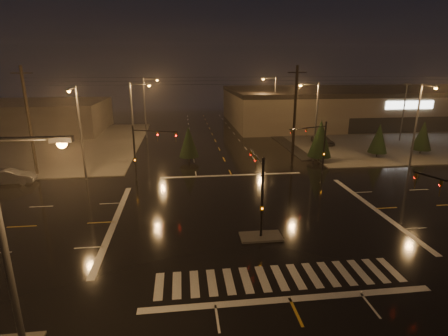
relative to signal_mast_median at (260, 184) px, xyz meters
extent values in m
plane|color=black|center=(0.00, 3.07, -3.75)|extent=(140.00, 140.00, 0.00)
cube|color=#484540|center=(30.00, 33.07, -3.69)|extent=(36.00, 36.00, 0.12)
cube|color=#484540|center=(-30.00, 33.07, -3.69)|extent=(36.00, 36.00, 0.12)
cube|color=#484540|center=(0.00, -0.93, -3.68)|extent=(3.00, 1.60, 0.15)
cube|color=beige|center=(0.00, -5.93, -3.75)|extent=(15.00, 2.60, 0.01)
cube|color=beige|center=(0.00, -7.93, -3.75)|extent=(16.00, 0.50, 0.01)
cube|color=beige|center=(0.00, 14.07, -3.75)|extent=(16.00, 0.50, 0.01)
cube|color=black|center=(35.00, 31.07, -3.71)|extent=(50.00, 24.00, 0.08)
cube|color=brown|center=(35.00, 49.07, -0.25)|extent=(60.00, 28.00, 7.00)
cube|color=black|center=(35.00, 49.07, 3.05)|extent=(60.20, 28.20, 0.80)
cube|color=white|center=(35.00, 34.97, 1.45)|extent=(9.00, 0.20, 1.40)
cube|color=black|center=(35.00, 35.02, -2.15)|extent=(22.00, 0.15, 2.80)
cube|color=#3A3433|center=(-35.00, 45.07, -0.95)|extent=(30.00, 18.00, 5.60)
cylinder|color=black|center=(0.00, -0.93, -0.75)|extent=(0.18, 0.18, 6.00)
cylinder|color=black|center=(0.00, 1.32, 1.75)|extent=(0.12, 4.50, 0.12)
imported|color=#594707|center=(0.00, 3.35, 1.70)|extent=(0.16, 0.20, 1.00)
cube|color=#594707|center=(0.00, -0.93, -1.45)|extent=(0.25, 0.18, 0.35)
cylinder|color=black|center=(10.50, 13.57, -0.75)|extent=(0.18, 0.18, 6.00)
cylinder|color=black|center=(8.15, 12.72, 1.75)|extent=(4.74, 1.82, 0.12)
imported|color=#594707|center=(6.04, 11.95, 1.70)|extent=(0.24, 0.22, 1.00)
cube|color=#594707|center=(10.50, 13.57, -1.45)|extent=(0.25, 0.18, 0.35)
cylinder|color=black|center=(-10.50, 13.57, -0.75)|extent=(0.18, 0.18, 6.00)
cylinder|color=black|center=(-8.15, 12.72, 1.75)|extent=(4.74, 1.82, 0.12)
imported|color=#594707|center=(-6.04, 11.95, 1.70)|extent=(0.24, 0.22, 1.00)
cube|color=#594707|center=(-10.50, 13.57, -1.45)|extent=(0.25, 0.18, 0.35)
cylinder|color=black|center=(9.82, -5.55, 1.75)|extent=(1.48, 3.80, 0.12)
imported|color=#594707|center=(9.20, -3.86, 1.70)|extent=(0.22, 0.24, 1.00)
cylinder|color=#38383A|center=(-11.50, -11.93, 1.25)|extent=(0.24, 0.24, 10.00)
cylinder|color=#38383A|center=(-10.30, -11.93, 6.05)|extent=(2.40, 0.14, 0.14)
cube|color=#38383A|center=(-9.20, -11.93, 6.00)|extent=(0.70, 0.30, 0.18)
sphere|color=orange|center=(-9.20, -11.93, 5.87)|extent=(0.32, 0.32, 0.32)
cylinder|color=#38383A|center=(-11.50, 21.07, 1.25)|extent=(0.24, 0.24, 10.00)
cylinder|color=#38383A|center=(-10.30, 21.07, 6.05)|extent=(2.40, 0.14, 0.14)
cube|color=#38383A|center=(-9.20, 21.07, 6.00)|extent=(0.70, 0.30, 0.18)
sphere|color=orange|center=(-9.20, 21.07, 5.87)|extent=(0.32, 0.32, 0.32)
cylinder|color=#38383A|center=(-11.50, 37.07, 1.25)|extent=(0.24, 0.24, 10.00)
cylinder|color=#38383A|center=(-10.30, 37.07, 6.05)|extent=(2.40, 0.14, 0.14)
cube|color=#38383A|center=(-9.20, 37.07, 6.00)|extent=(0.70, 0.30, 0.18)
sphere|color=orange|center=(-9.20, 37.07, 5.87)|extent=(0.32, 0.32, 0.32)
cylinder|color=#38383A|center=(11.50, 19.07, 1.25)|extent=(0.24, 0.24, 10.00)
cylinder|color=#38383A|center=(10.30, 19.07, 6.05)|extent=(2.40, 0.14, 0.14)
cube|color=#38383A|center=(9.20, 19.07, 6.00)|extent=(0.70, 0.30, 0.18)
sphere|color=orange|center=(9.20, 19.07, 5.87)|extent=(0.32, 0.32, 0.32)
cylinder|color=#38383A|center=(11.50, 39.07, 1.25)|extent=(0.24, 0.24, 10.00)
cylinder|color=#38383A|center=(10.30, 39.07, 6.05)|extent=(2.40, 0.14, 0.14)
cube|color=#38383A|center=(9.20, 39.07, 6.00)|extent=(0.70, 0.30, 0.18)
sphere|color=orange|center=(9.20, 39.07, 5.87)|extent=(0.32, 0.32, 0.32)
cylinder|color=#38383A|center=(-16.00, 14.57, 1.25)|extent=(0.24, 0.24, 10.00)
cylinder|color=#38383A|center=(-16.00, 13.37, 6.05)|extent=(0.14, 2.40, 0.14)
cube|color=#38383A|center=(-16.00, 12.27, 6.00)|extent=(0.30, 0.70, 0.18)
sphere|color=orange|center=(-16.00, 12.27, 5.87)|extent=(0.32, 0.32, 0.32)
cylinder|color=#38383A|center=(22.00, 14.57, 1.25)|extent=(0.24, 0.24, 10.00)
cylinder|color=#38383A|center=(22.00, 13.37, 6.05)|extent=(0.14, 2.40, 0.14)
cube|color=#38383A|center=(22.00, 12.27, 6.00)|extent=(0.30, 0.70, 0.18)
sphere|color=orange|center=(22.00, 12.27, 5.87)|extent=(0.32, 0.32, 0.32)
cylinder|color=black|center=(-22.00, 17.07, 2.25)|extent=(0.32, 0.32, 12.00)
cube|color=black|center=(-22.00, 17.07, 7.45)|extent=(2.20, 0.12, 0.12)
cylinder|color=black|center=(8.00, 17.07, 2.25)|extent=(0.32, 0.32, 12.00)
cube|color=black|center=(8.00, 17.07, 7.45)|extent=(2.20, 0.12, 0.12)
cylinder|color=black|center=(12.05, 18.58, -3.40)|extent=(0.18, 0.18, 0.70)
cone|color=black|center=(12.05, 18.58, -0.71)|extent=(3.00, 3.00, 4.69)
cylinder|color=black|center=(20.62, 19.64, -3.40)|extent=(0.18, 0.18, 0.70)
cone|color=black|center=(20.62, 19.64, -1.12)|extent=(2.48, 2.48, 3.87)
cylinder|color=black|center=(27.60, 20.50, -3.40)|extent=(0.18, 0.18, 0.70)
cone|color=black|center=(27.60, 20.50, -1.05)|extent=(2.56, 2.56, 4.00)
cylinder|color=black|center=(-4.62, 20.39, -3.40)|extent=(0.18, 0.18, 0.70)
cone|color=black|center=(-4.62, 20.39, -1.08)|extent=(2.53, 2.53, 3.95)
imported|color=black|center=(16.38, 27.94, -2.99)|extent=(2.78, 4.74, 1.51)
imported|color=#55585C|center=(-23.46, 13.94, -2.96)|extent=(4.96, 2.09, 1.59)
camera|label=1|loc=(-5.41, -23.26, 8.24)|focal=28.00mm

